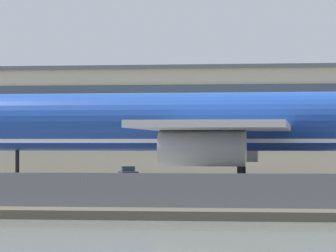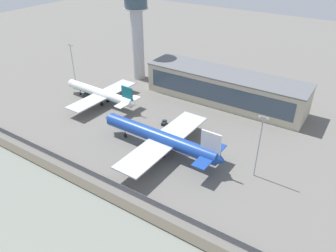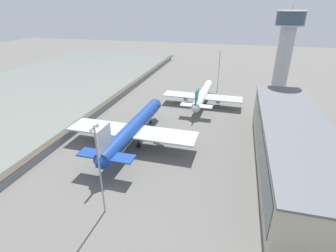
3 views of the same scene
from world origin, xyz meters
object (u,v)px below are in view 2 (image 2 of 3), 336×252
at_px(ops_van, 88,94).
at_px(apron_light_mast_apron_east, 73,64).
at_px(passenger_jet_white_teal, 101,93).
at_px(apron_light_mast_apron_west, 259,144).
at_px(control_tower, 137,31).
at_px(baggage_tug, 164,123).
at_px(cargo_jet_blue, 161,138).

xyz_separation_m(ops_van, apron_light_mast_apron_east, (-12.11, 3.76, 11.08)).
xyz_separation_m(passenger_jet_white_teal, apron_light_mast_apron_west, (76.75, -11.80, 7.63)).
height_order(ops_van, apron_light_mast_apron_east, apron_light_mast_apron_east).
distance_m(control_tower, apron_light_mast_apron_east, 35.46).
height_order(passenger_jet_white_teal, apron_light_mast_apron_west, apron_light_mast_apron_west).
height_order(baggage_tug, apron_light_mast_apron_west, apron_light_mast_apron_west).
bearing_deg(apron_light_mast_apron_east, cargo_jet_blue, -18.68).
bearing_deg(passenger_jet_white_teal, control_tower, 96.07).
bearing_deg(passenger_jet_white_teal, baggage_tug, -1.21).
xyz_separation_m(control_tower, apron_light_mast_apron_east, (-18.24, -27.68, -12.60)).
relative_size(cargo_jet_blue, passenger_jet_white_teal, 1.20).
bearing_deg(cargo_jet_blue, apron_light_mast_apron_west, 9.48).
bearing_deg(control_tower, apron_light_mast_apron_east, -123.38).
distance_m(baggage_tug, control_tower, 56.32).
relative_size(baggage_tug, apron_light_mast_apron_west, 0.16).
relative_size(control_tower, apron_light_mast_apron_east, 1.97).
xyz_separation_m(passenger_jet_white_teal, baggage_tug, (34.74, -0.73, -3.73)).
bearing_deg(apron_light_mast_apron_west, baggage_tug, 165.24).
distance_m(baggage_tug, ops_van, 44.42).
distance_m(passenger_jet_white_teal, apron_light_mast_apron_west, 78.03).
xyz_separation_m(apron_light_mast_apron_west, apron_light_mast_apron_east, (-98.48, 16.95, 0.20)).
xyz_separation_m(cargo_jet_blue, ops_van, (-54.00, 18.59, -4.39)).
xyz_separation_m(cargo_jet_blue, control_tower, (-47.88, 50.03, 19.29)).
bearing_deg(ops_van, cargo_jet_blue, -19.00).
bearing_deg(ops_van, apron_light_mast_apron_east, 162.75).
distance_m(baggage_tug, apron_light_mast_apron_west, 44.90).
height_order(control_tower, apron_light_mast_apron_east, control_tower).
xyz_separation_m(cargo_jet_blue, passenger_jet_white_teal, (-44.38, 17.20, -1.13)).
height_order(cargo_jet_blue, ops_van, cargo_jet_blue).
distance_m(passenger_jet_white_teal, apron_light_mast_apron_east, 23.66).
relative_size(cargo_jet_blue, ops_van, 9.44).
distance_m(passenger_jet_white_teal, baggage_tug, 34.95).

